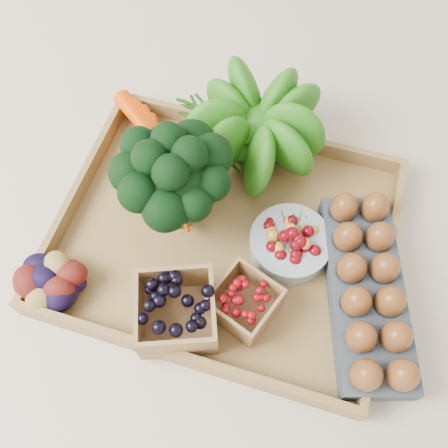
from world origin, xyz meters
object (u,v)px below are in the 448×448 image
(broccoli, at_px, (176,193))
(cherry_bowl, at_px, (290,244))
(tray, at_px, (224,238))
(egg_carton, at_px, (365,292))

(broccoli, height_order, cherry_bowl, broccoli)
(tray, distance_m, broccoli, 0.12)
(tray, height_order, broccoli, broccoli)
(tray, height_order, cherry_bowl, cherry_bowl)
(broccoli, distance_m, cherry_bowl, 0.21)
(egg_carton, bearing_deg, cherry_bowl, 143.35)
(broccoli, bearing_deg, egg_carton, -9.21)
(tray, distance_m, egg_carton, 0.25)
(cherry_bowl, distance_m, egg_carton, 0.14)
(tray, xyz_separation_m, broccoli, (-0.09, 0.02, 0.08))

